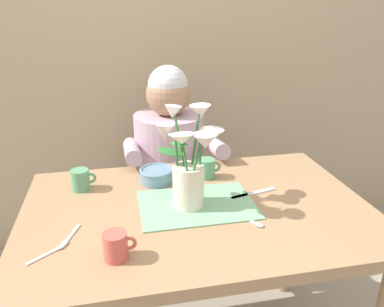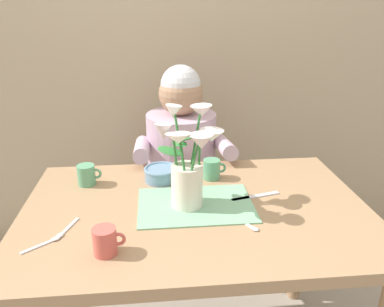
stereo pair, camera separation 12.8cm
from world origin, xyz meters
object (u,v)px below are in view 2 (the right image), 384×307
object	(u,v)px
seated_person	(182,178)
dinner_knife	(255,196)
ceramic_mug	(212,169)
tea_cup	(87,175)
flower_vase	(189,162)
ceramic_bowl	(161,173)
coffee_cup	(105,241)

from	to	relation	value
seated_person	dinner_knife	world-z (taller)	seated_person
ceramic_mug	dinner_knife	bearing A→B (deg)	-52.27
tea_cup	ceramic_mug	bearing A→B (deg)	0.85
ceramic_mug	flower_vase	bearing A→B (deg)	-117.78
seated_person	tea_cup	size ratio (longest dim) A/B	12.20
tea_cup	flower_vase	bearing A→B (deg)	-28.81
seated_person	ceramic_mug	distance (m)	0.46
dinner_knife	ceramic_mug	bearing A→B (deg)	113.89
ceramic_mug	tea_cup	bearing A→B (deg)	-179.15
ceramic_mug	ceramic_bowl	bearing A→B (deg)	179.87
flower_vase	tea_cup	size ratio (longest dim) A/B	3.77
flower_vase	ceramic_mug	world-z (taller)	flower_vase
ceramic_bowl	tea_cup	distance (m)	0.29
flower_vase	coffee_cup	bearing A→B (deg)	-136.02
seated_person	ceramic_bowl	xyz separation A→B (m)	(-0.11, -0.39, 0.21)
tea_cup	seated_person	bearing A→B (deg)	45.19
ceramic_mug	tea_cup	distance (m)	0.49
ceramic_bowl	coffee_cup	size ratio (longest dim) A/B	1.46
seated_person	ceramic_bowl	distance (m)	0.46
seated_person	ceramic_mug	size ratio (longest dim) A/B	12.20
seated_person	ceramic_bowl	size ratio (longest dim) A/B	8.35
flower_vase	coffee_cup	world-z (taller)	flower_vase
coffee_cup	tea_cup	xyz separation A→B (m)	(-0.12, 0.46, 0.00)
dinner_knife	coffee_cup	size ratio (longest dim) A/B	2.04
dinner_knife	ceramic_mug	world-z (taller)	ceramic_mug
tea_cup	ceramic_bowl	bearing A→B (deg)	1.54
ceramic_mug	coffee_cup	bearing A→B (deg)	-128.64
flower_vase	dinner_knife	world-z (taller)	flower_vase
dinner_knife	tea_cup	distance (m)	0.65
ceramic_mug	tea_cup	world-z (taller)	same
ceramic_bowl	tea_cup	world-z (taller)	tea_cup
coffee_cup	dinner_knife	bearing A→B (deg)	29.70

